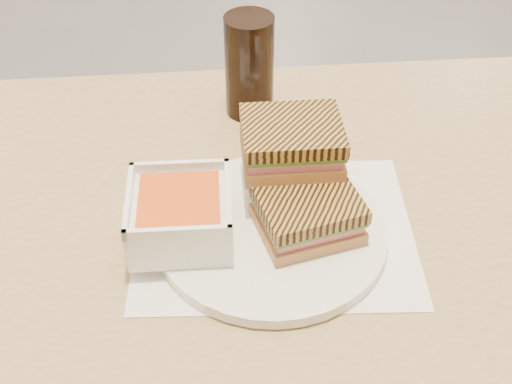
{
  "coord_description": "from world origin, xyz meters",
  "views": [
    {
      "loc": [
        -0.01,
        -2.58,
        1.34
      ],
      "look_at": [
        0.01,
        -2.0,
        0.82
      ],
      "focal_mm": 46.39,
      "sensor_mm": 36.0,
      "label": 1
    }
  ],
  "objects_px": {
    "panini_lower": "(308,214)",
    "soup_bowl": "(181,216)",
    "main_table": "(335,264)",
    "plate": "(271,232)",
    "cola_glass": "(249,66)"
  },
  "relations": [
    {
      "from": "main_table",
      "to": "cola_glass",
      "type": "bearing_deg",
      "value": 117.72
    },
    {
      "from": "cola_glass",
      "to": "plate",
      "type": "bearing_deg",
      "value": -85.65
    },
    {
      "from": "main_table",
      "to": "plate",
      "type": "relative_size",
      "value": 4.37
    },
    {
      "from": "plate",
      "to": "soup_bowl",
      "type": "bearing_deg",
      "value": -176.67
    },
    {
      "from": "plate",
      "to": "cola_glass",
      "type": "xyz_separation_m",
      "value": [
        -0.02,
        0.28,
        0.07
      ]
    },
    {
      "from": "panini_lower",
      "to": "cola_glass",
      "type": "bearing_deg",
      "value": 102.82
    },
    {
      "from": "panini_lower",
      "to": "cola_glass",
      "type": "height_order",
      "value": "cola_glass"
    },
    {
      "from": "soup_bowl",
      "to": "cola_glass",
      "type": "distance_m",
      "value": 0.3
    },
    {
      "from": "soup_bowl",
      "to": "cola_glass",
      "type": "xyz_separation_m",
      "value": [
        0.09,
        0.28,
        0.03
      ]
    },
    {
      "from": "main_table",
      "to": "soup_bowl",
      "type": "xyz_separation_m",
      "value": [
        -0.2,
        -0.06,
        0.16
      ]
    },
    {
      "from": "plate",
      "to": "panini_lower",
      "type": "height_order",
      "value": "panini_lower"
    },
    {
      "from": "main_table",
      "to": "plate",
      "type": "distance_m",
      "value": 0.17
    },
    {
      "from": "main_table",
      "to": "plate",
      "type": "height_order",
      "value": "plate"
    },
    {
      "from": "main_table",
      "to": "panini_lower",
      "type": "distance_m",
      "value": 0.18
    },
    {
      "from": "panini_lower",
      "to": "soup_bowl",
      "type": "bearing_deg",
      "value": -179.23
    }
  ]
}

